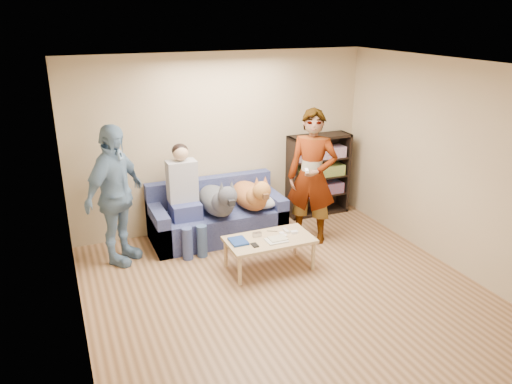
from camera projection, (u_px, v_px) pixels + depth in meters
name	position (u px, v px, depth m)	size (l,w,h in m)	color
ground	(297.00, 304.00, 5.63)	(5.00, 5.00, 0.00)	brown
ceiling	(305.00, 69.00, 4.74)	(5.00, 5.00, 0.00)	white
wall_back	(222.00, 142.00, 7.35)	(4.50, 4.50, 0.00)	tan
wall_front	(492.00, 329.00, 3.02)	(4.50, 4.50, 0.00)	tan
wall_left	(72.00, 231.00, 4.37)	(5.00, 5.00, 0.00)	tan
wall_right	(466.00, 171.00, 6.01)	(5.00, 5.00, 0.00)	tan
blanket	(264.00, 202.00, 7.24)	(0.42, 0.36, 0.15)	#A2A2A6
person_standing_right	(312.00, 177.00, 6.92)	(0.69, 0.45, 1.90)	gray
person_standing_left	(115.00, 196.00, 6.31)	(1.08, 0.45, 1.84)	#6F8FB2
held_controller	(307.00, 171.00, 6.61)	(0.04, 0.13, 0.03)	white
notebook_blue	(238.00, 241.00, 6.18)	(0.20, 0.26, 0.03)	navy
papers	(276.00, 240.00, 6.22)	(0.26, 0.20, 0.01)	silver
magazine	(278.00, 238.00, 6.24)	(0.22, 0.17, 0.01)	#BEB798
camera_silver	(257.00, 234.00, 6.34)	(0.11, 0.06, 0.05)	#B4B4B9
controller_a	(286.00, 231.00, 6.47)	(0.04, 0.13, 0.03)	silver
controller_b	(294.00, 232.00, 6.43)	(0.09, 0.06, 0.03)	white
headphone_cup_a	(284.00, 236.00, 6.34)	(0.07, 0.07, 0.02)	white
headphone_cup_b	(282.00, 233.00, 6.41)	(0.07, 0.07, 0.02)	white
pen_orange	(273.00, 243.00, 6.14)	(0.01, 0.01, 0.14)	orange
pen_black	(272.00, 231.00, 6.48)	(0.01, 0.01, 0.14)	black
wallet	(255.00, 245.00, 6.09)	(0.07, 0.12, 0.01)	black
sofa	(216.00, 218.00, 7.26)	(1.90, 0.85, 0.82)	#515B93
person_seated	(184.00, 194.00, 6.81)	(0.40, 0.73, 1.47)	#3A4481
dog_gray	(218.00, 200.00, 6.92)	(0.43, 1.26, 0.62)	#53575E
dog_tan	(252.00, 195.00, 7.13)	(0.42, 1.17, 0.60)	#A76C33
coffee_table	(269.00, 242.00, 6.30)	(1.10, 0.60, 0.42)	tan
bookshelf	(318.00, 173.00, 7.98)	(1.00, 0.34, 1.30)	black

